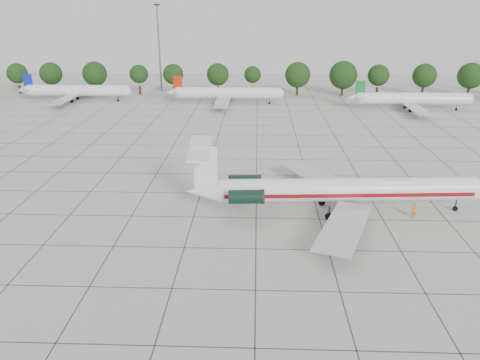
{
  "coord_description": "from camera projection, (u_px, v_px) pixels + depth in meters",
  "views": [
    {
      "loc": [
        -0.08,
        -53.85,
        25.56
      ],
      "look_at": [
        -2.22,
        4.33,
        3.5
      ],
      "focal_mm": 35.0,
      "sensor_mm": 36.0,
      "label": 1
    }
  ],
  "objects": [
    {
      "name": "apron_joints",
      "position": [
        257.0,
        177.0,
        73.39
      ],
      "size": [
        170.0,
        170.0,
        0.02
      ],
      "primitive_type": "cube",
      "color": "#383838",
      "rests_on": "ground"
    },
    {
      "name": "floodlight_mast",
      "position": [
        159.0,
        43.0,
        141.32
      ],
      "size": [
        1.6,
        1.6,
        25.45
      ],
      "color": "slate",
      "rests_on": "ground"
    },
    {
      "name": "bg_airliner_d",
      "position": [
        412.0,
        99.0,
        118.2
      ],
      "size": [
        28.24,
        27.2,
        7.4
      ],
      "color": "silver",
      "rests_on": "ground"
    },
    {
      "name": "ground_crew",
      "position": [
        414.0,
        210.0,
        59.19
      ],
      "size": [
        0.84,
        0.69,
        1.97
      ],
      "primitive_type": "imported",
      "rotation": [
        0.0,
        0.0,
        3.5
      ],
      "color": "orange",
      "rests_on": "ground"
    },
    {
      "name": "bg_airliner_c",
      "position": [
        227.0,
        93.0,
        125.63
      ],
      "size": [
        28.24,
        27.2,
        7.4
      ],
      "color": "silver",
      "rests_on": "ground"
    },
    {
      "name": "main_airliner",
      "position": [
        331.0,
        189.0,
        59.9
      ],
      "size": [
        38.63,
        30.3,
        9.05
      ],
      "rotation": [
        0.0,
        0.0,
        0.06
      ],
      "color": "silver",
      "rests_on": "ground"
    },
    {
      "name": "bg_airliner_b",
      "position": [
        76.0,
        91.0,
        129.21
      ],
      "size": [
        28.24,
        27.2,
        7.4
      ],
      "color": "silver",
      "rests_on": "ground"
    },
    {
      "name": "ground",
      "position": [
        256.0,
        218.0,
        59.38
      ],
      "size": [
        260.0,
        260.0,
        0.0
      ],
      "primitive_type": "plane",
      "color": "#B9B9B1",
      "rests_on": "ground"
    },
    {
      "name": "tree_line",
      "position": [
        218.0,
        74.0,
        137.09
      ],
      "size": [
        249.86,
        8.44,
        10.22
      ],
      "color": "#332114",
      "rests_on": "ground"
    }
  ]
}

